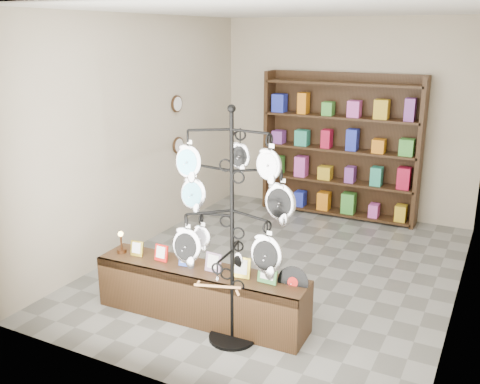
% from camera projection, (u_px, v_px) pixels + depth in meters
% --- Properties ---
extents(ground, '(5.00, 5.00, 0.00)m').
position_uv_depth(ground, '(280.00, 268.00, 6.54)').
color(ground, slate).
rests_on(ground, ground).
extents(room_envelope, '(5.00, 5.00, 5.00)m').
position_uv_depth(room_envelope, '(284.00, 118.00, 6.01)').
color(room_envelope, '#B6A993').
rests_on(room_envelope, ground).
extents(display_tree, '(1.14, 1.11, 2.20)m').
position_uv_depth(display_tree, '(232.00, 211.00, 4.67)').
color(display_tree, black).
rests_on(display_tree, ground).
extents(front_shelf, '(2.21, 0.52, 0.78)m').
position_uv_depth(front_shelf, '(201.00, 293.00, 5.33)').
color(front_shelf, black).
rests_on(front_shelf, ground).
extents(back_shelving, '(2.42, 0.36, 2.20)m').
position_uv_depth(back_shelving, '(340.00, 151.00, 8.21)').
color(back_shelving, black).
rests_on(back_shelving, ground).
extents(wall_clocks, '(0.03, 0.24, 0.84)m').
position_uv_depth(wall_clocks, '(178.00, 125.00, 7.66)').
color(wall_clocks, black).
rests_on(wall_clocks, ground).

